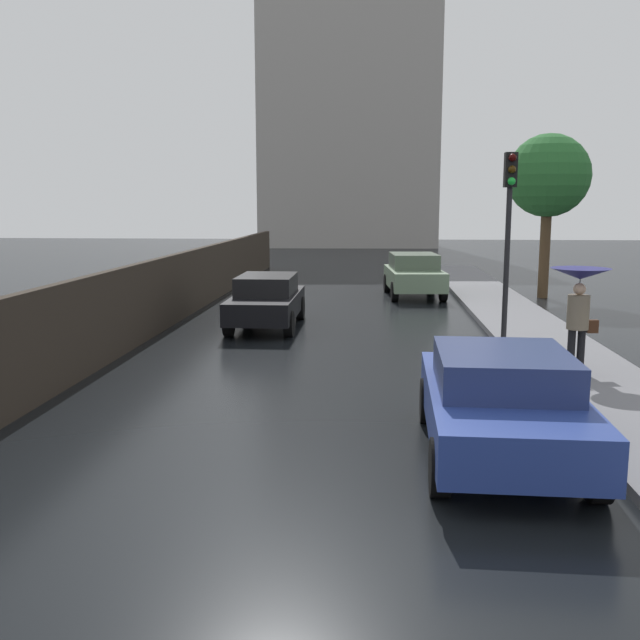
% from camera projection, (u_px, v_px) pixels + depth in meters
% --- Properties ---
extents(ground, '(120.00, 120.00, 0.00)m').
position_uv_depth(ground, '(251.00, 542.00, 6.82)').
color(ground, black).
extents(car_green_near_kerb, '(2.09, 4.05, 1.50)m').
position_uv_depth(car_green_near_kerb, '(414.00, 274.00, 24.95)').
color(car_green_near_kerb, slate).
rests_on(car_green_near_kerb, ground).
extents(car_blue_mid_road, '(2.00, 4.17, 1.39)m').
position_uv_depth(car_blue_mid_road, '(501.00, 401.00, 9.06)').
color(car_blue_mid_road, navy).
rests_on(car_blue_mid_road, ground).
extents(car_black_far_ahead, '(1.71, 4.13, 1.37)m').
position_uv_depth(car_black_far_ahead, '(267.00, 300.00, 18.70)').
color(car_black_far_ahead, black).
rests_on(car_black_far_ahead, ground).
extents(pedestrian_with_umbrella_near, '(1.06, 1.06, 1.93)m').
position_uv_depth(pedestrian_with_umbrella_near, '(580.00, 292.00, 12.87)').
color(pedestrian_with_umbrella_near, black).
rests_on(pedestrian_with_umbrella_near, sidewalk_strip).
extents(traffic_light, '(0.26, 0.39, 4.18)m').
position_uv_depth(traffic_light, '(509.00, 212.00, 15.63)').
color(traffic_light, black).
rests_on(traffic_light, sidewalk_strip).
extents(street_tree_near, '(2.80, 2.80, 5.57)m').
position_uv_depth(street_tree_near, '(548.00, 177.00, 24.05)').
color(street_tree_near, '#4C3823').
rests_on(street_tree_near, ground).
extents(distant_tower, '(13.65, 8.52, 23.80)m').
position_uv_depth(distant_tower, '(348.00, 89.00, 54.09)').
color(distant_tower, '#9E9993').
rests_on(distant_tower, ground).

